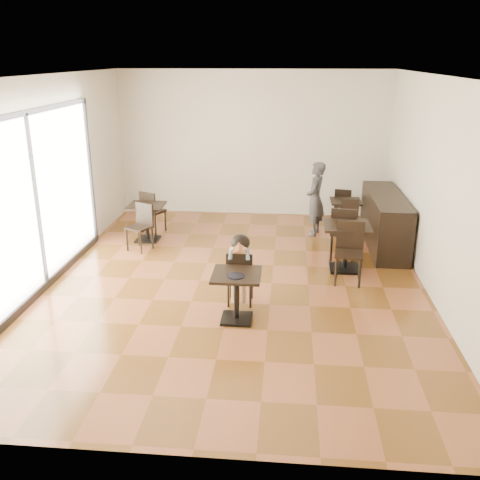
# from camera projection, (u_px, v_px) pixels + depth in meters

# --- Properties ---
(floor) EXTENTS (6.00, 8.00, 0.01)m
(floor) POSITION_uv_depth(u_px,v_px,m) (236.00, 282.00, 8.65)
(floor) COLOR brown
(floor) RESTS_ON ground
(ceiling) EXTENTS (6.00, 8.00, 0.01)m
(ceiling) POSITION_uv_depth(u_px,v_px,m) (235.00, 76.00, 7.60)
(ceiling) COLOR silver
(ceiling) RESTS_ON floor
(wall_back) EXTENTS (6.00, 0.01, 3.20)m
(wall_back) POSITION_uv_depth(u_px,v_px,m) (253.00, 144.00, 11.89)
(wall_back) COLOR beige
(wall_back) RESTS_ON floor
(wall_front) EXTENTS (6.00, 0.01, 3.20)m
(wall_front) POSITION_uv_depth(u_px,v_px,m) (186.00, 298.00, 4.36)
(wall_front) COLOR beige
(wall_front) RESTS_ON floor
(wall_left) EXTENTS (0.01, 8.00, 3.20)m
(wall_left) POSITION_uv_depth(u_px,v_px,m) (45.00, 181.00, 8.39)
(wall_left) COLOR beige
(wall_left) RESTS_ON floor
(wall_right) EXTENTS (0.01, 8.00, 3.20)m
(wall_right) POSITION_uv_depth(u_px,v_px,m) (438.00, 190.00, 7.86)
(wall_right) COLOR beige
(wall_right) RESTS_ON floor
(storefront_window) EXTENTS (0.04, 4.50, 2.60)m
(storefront_window) POSITION_uv_depth(u_px,v_px,m) (34.00, 202.00, 7.98)
(storefront_window) COLOR white
(storefront_window) RESTS_ON floor
(child_table) EXTENTS (0.66, 0.66, 0.70)m
(child_table) POSITION_uv_depth(u_px,v_px,m) (237.00, 297.00, 7.30)
(child_table) COLOR black
(child_table) RESTS_ON floor
(child_chair) EXTENTS (0.38, 0.38, 0.84)m
(child_chair) POSITION_uv_depth(u_px,v_px,m) (240.00, 277.00, 7.79)
(child_chair) COLOR black
(child_chair) RESTS_ON floor
(child) EXTENTS (0.38, 0.53, 1.05)m
(child) POSITION_uv_depth(u_px,v_px,m) (240.00, 270.00, 7.76)
(child) COLOR gray
(child) RESTS_ON child_chair
(plate) EXTENTS (0.23, 0.23, 0.01)m
(plate) POSITION_uv_depth(u_px,v_px,m) (236.00, 276.00, 7.09)
(plate) COLOR black
(plate) RESTS_ON child_table
(pizza_slice) EXTENTS (0.24, 0.19, 0.06)m
(pizza_slice) POSITION_uv_depth(u_px,v_px,m) (239.00, 249.00, 7.45)
(pizza_slice) COLOR tan
(pizza_slice) RESTS_ON child
(adult_patron) EXTENTS (0.47, 0.61, 1.49)m
(adult_patron) POSITION_uv_depth(u_px,v_px,m) (315.00, 199.00, 10.70)
(adult_patron) COLOR #3D3D42
(adult_patron) RESTS_ON floor
(cafe_table_mid) EXTENTS (0.85, 0.85, 0.81)m
(cafe_table_mid) POSITION_uv_depth(u_px,v_px,m) (345.00, 247.00, 9.02)
(cafe_table_mid) COLOR black
(cafe_table_mid) RESTS_ON floor
(cafe_table_left) EXTENTS (0.91, 0.91, 0.72)m
(cafe_table_left) POSITION_uv_depth(u_px,v_px,m) (147.00, 223.00, 10.49)
(cafe_table_left) COLOR black
(cafe_table_left) RESTS_ON floor
(cafe_table_back) EXTENTS (0.74, 0.74, 0.65)m
(cafe_table_back) POSITION_uv_depth(u_px,v_px,m) (345.00, 216.00, 11.07)
(cafe_table_back) COLOR black
(cafe_table_back) RESTS_ON floor
(chair_mid_a) EXTENTS (0.48, 0.48, 0.98)m
(chair_mid_a) POSITION_uv_depth(u_px,v_px,m) (343.00, 232.00, 9.51)
(chair_mid_a) COLOR black
(chair_mid_a) RESTS_ON floor
(chair_mid_b) EXTENTS (0.48, 0.48, 0.98)m
(chair_mid_b) POSITION_uv_depth(u_px,v_px,m) (349.00, 254.00, 8.48)
(chair_mid_b) COLOR black
(chair_mid_b) RESTS_ON floor
(chair_left_a) EXTENTS (0.52, 0.52, 0.87)m
(chair_left_a) POSITION_uv_depth(u_px,v_px,m) (154.00, 211.00, 10.98)
(chair_left_a) COLOR black
(chair_left_a) RESTS_ON floor
(chair_left_b) EXTENTS (0.52, 0.52, 0.87)m
(chair_left_b) POSITION_uv_depth(u_px,v_px,m) (139.00, 228.00, 9.95)
(chair_left_b) COLOR black
(chair_left_b) RESTS_ON floor
(chair_back_a) EXTENTS (0.42, 0.42, 0.78)m
(chair_back_a) POSITION_uv_depth(u_px,v_px,m) (343.00, 206.00, 11.56)
(chair_back_a) COLOR black
(chair_back_a) RESTS_ON floor
(chair_back_b) EXTENTS (0.42, 0.42, 0.78)m
(chair_back_b) POSITION_uv_depth(u_px,v_px,m) (348.00, 220.00, 10.53)
(chair_back_b) COLOR black
(chair_back_b) RESTS_ON floor
(service_counter) EXTENTS (0.60, 2.40, 1.00)m
(service_counter) POSITION_uv_depth(u_px,v_px,m) (385.00, 221.00, 10.14)
(service_counter) COLOR black
(service_counter) RESTS_ON floor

